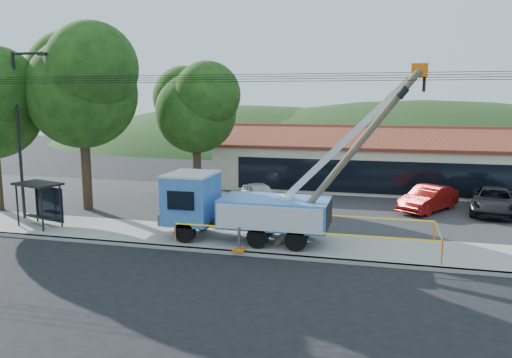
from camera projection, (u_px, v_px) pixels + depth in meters
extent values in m
plane|color=black|center=(246.00, 273.00, 19.10)|extent=(120.00, 120.00, 0.00)
cube|color=gray|center=(259.00, 255.00, 21.10)|extent=(60.00, 0.25, 0.15)
cube|color=gray|center=(269.00, 242.00, 22.91)|extent=(60.00, 4.00, 0.15)
cube|color=#28282B|center=(299.00, 207.00, 30.56)|extent=(60.00, 12.00, 0.10)
cube|color=beige|center=(370.00, 165.00, 36.95)|extent=(22.00, 8.00, 3.40)
cube|color=black|center=(368.00, 177.00, 33.16)|extent=(18.04, 0.08, 2.21)
cube|color=maroon|center=(371.00, 138.00, 34.69)|extent=(22.50, 4.53, 1.52)
cube|color=maroon|center=(372.00, 134.00, 38.51)|extent=(22.50, 4.53, 1.52)
cube|color=maroon|center=(372.00, 127.00, 36.50)|extent=(22.50, 0.30, 0.25)
cylinder|color=black|center=(19.00, 138.00, 26.62)|extent=(0.16, 0.16, 9.00)
cylinder|color=black|center=(27.00, 53.00, 25.69)|extent=(1.80, 0.14, 0.14)
cube|color=black|center=(42.00, 54.00, 25.48)|extent=(0.50, 0.22, 0.15)
cylinder|color=#332316|center=(86.00, 169.00, 29.31)|extent=(0.56, 0.56, 5.06)
sphere|color=#14390F|center=(82.00, 93.00, 28.61)|extent=(6.30, 6.30, 6.30)
sphere|color=#14390F|center=(71.00, 74.00, 29.54)|extent=(5.04, 5.04, 5.04)
sphere|color=#14390F|center=(92.00, 67.00, 27.27)|extent=(5.04, 5.04, 5.04)
cylinder|color=#332316|center=(197.00, 168.00, 32.92)|extent=(0.56, 0.56, 4.18)
sphere|color=#14390F|center=(196.00, 113.00, 32.34)|extent=(5.25, 5.25, 5.25)
sphere|color=#14390F|center=(185.00, 98.00, 33.12)|extent=(4.20, 4.20, 4.20)
sphere|color=#14390F|center=(207.00, 95.00, 31.23)|extent=(4.20, 4.20, 4.20)
ellipsoid|color=#1D3312|center=(249.00, 143.00, 75.37)|extent=(78.40, 56.00, 28.00)
ellipsoid|color=#1D3312|center=(422.00, 146.00, 69.19)|extent=(89.60, 64.00, 32.00)
cylinder|color=black|center=(265.00, 81.00, 20.89)|extent=(60.00, 0.02, 0.02)
cylinder|color=black|center=(268.00, 79.00, 21.35)|extent=(60.00, 0.02, 0.02)
cylinder|color=black|center=(271.00, 77.00, 21.81)|extent=(60.00, 0.02, 0.02)
cylinder|color=black|center=(273.00, 74.00, 22.17)|extent=(60.00, 0.02, 0.02)
cylinder|color=black|center=(185.00, 232.00, 22.55)|extent=(0.95, 0.32, 0.95)
cylinder|color=black|center=(202.00, 220.00, 24.67)|extent=(0.95, 0.32, 0.95)
cylinder|color=black|center=(258.00, 237.00, 21.71)|extent=(0.95, 0.32, 0.95)
cylinder|color=black|center=(269.00, 225.00, 23.83)|extent=(0.95, 0.32, 0.95)
cylinder|color=black|center=(296.00, 240.00, 21.29)|extent=(0.95, 0.32, 0.95)
cylinder|color=black|center=(304.00, 227.00, 23.41)|extent=(0.95, 0.32, 0.95)
cube|color=black|center=(250.00, 224.00, 22.89)|extent=(6.98, 1.06, 0.26)
cube|color=#336CB4|center=(192.00, 199.00, 23.42)|extent=(2.12, 2.54, 2.22)
cube|color=silver|center=(191.00, 174.00, 23.24)|extent=(2.12, 2.54, 0.13)
cube|color=black|center=(172.00, 194.00, 23.65)|extent=(0.08, 1.90, 0.95)
cube|color=gray|center=(170.00, 215.00, 23.83)|extent=(0.16, 2.43, 0.53)
cube|color=#336CB4|center=(275.00, 212.00, 22.50)|extent=(4.87, 2.54, 1.27)
cylinder|color=silver|center=(287.00, 202.00, 22.29)|extent=(0.74, 0.74, 0.63)
cube|color=silver|center=(349.00, 137.00, 21.15)|extent=(5.57, 0.30, 5.65)
cube|color=gray|center=(357.00, 131.00, 21.03)|extent=(3.35, 0.19, 3.40)
cube|color=orange|center=(419.00, 70.00, 19.85)|extent=(0.63, 0.53, 0.53)
cube|color=orange|center=(239.00, 250.00, 21.28)|extent=(0.48, 0.48, 0.08)
cube|color=orange|center=(315.00, 233.00, 24.04)|extent=(0.48, 0.48, 0.08)
cylinder|color=brown|center=(343.00, 163.00, 20.89)|extent=(6.00, 0.30, 7.74)
cube|color=brown|center=(407.00, 85.00, 19.77)|extent=(0.16, 1.66, 0.16)
cylinder|color=black|center=(402.00, 92.00, 20.31)|extent=(0.54, 0.33, 0.57)
cylinder|color=black|center=(402.00, 92.00, 19.42)|extent=(0.54, 0.33, 0.57)
cylinder|color=black|center=(17.00, 206.00, 25.37)|extent=(0.11, 0.11, 2.16)
cylinder|color=black|center=(42.00, 210.00, 24.34)|extent=(0.11, 0.11, 2.16)
cylinder|color=black|center=(36.00, 202.00, 26.28)|extent=(0.11, 0.11, 2.16)
cylinder|color=black|center=(61.00, 206.00, 25.25)|extent=(0.11, 0.11, 2.16)
cube|color=black|center=(38.00, 184.00, 25.13)|extent=(2.66, 2.06, 0.11)
cube|color=black|center=(49.00, 204.00, 25.80)|extent=(2.08, 0.67, 1.80)
cube|color=black|center=(40.00, 217.00, 25.40)|extent=(2.00, 0.92, 0.07)
cylinder|color=orange|center=(175.00, 233.00, 22.40)|extent=(0.06, 0.06, 0.98)
cylinder|color=orange|center=(442.00, 252.00, 19.60)|extent=(0.06, 0.06, 0.98)
cylinder|color=orange|center=(434.00, 231.00, 22.77)|extent=(0.06, 0.06, 0.98)
cylinder|color=orange|center=(201.00, 216.00, 25.57)|extent=(0.06, 0.06, 0.98)
cube|color=yellow|center=(300.00, 232.00, 20.93)|extent=(11.32, 0.01, 0.06)
cube|color=yellow|center=(439.00, 231.00, 21.11)|extent=(0.01, 3.32, 0.06)
cube|color=yellow|center=(311.00, 214.00, 24.10)|extent=(11.32, 0.01, 0.06)
cube|color=yellow|center=(189.00, 215.00, 23.91)|extent=(0.01, 3.32, 0.06)
imported|color=silver|center=(260.00, 209.00, 30.21)|extent=(3.54, 4.56, 1.45)
imported|color=maroon|center=(428.00, 213.00, 29.15)|extent=(3.73, 4.63, 1.48)
imported|color=black|center=(493.00, 215.00, 28.58)|extent=(3.36, 5.63, 1.47)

